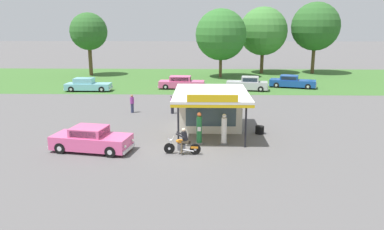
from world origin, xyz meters
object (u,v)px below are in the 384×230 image
object	(u,v)px
parked_car_back_row_far_right	(181,83)
bystander_leaning_by_kiosk	(132,103)
featured_classic_sedan	(91,140)
gas_pump_offside	(224,130)
bystander_chatting_near_pumps	(172,104)
parked_car_back_row_right	(292,82)
parked_car_back_row_far_left	(87,85)
spare_tire_stack	(260,130)
gas_pump_nearside	(199,130)
motorcycle_with_rider	(183,143)
parked_car_back_row_left	(247,84)

from	to	relation	value
parked_car_back_row_far_right	bystander_leaning_by_kiosk	distance (m)	12.95
featured_classic_sedan	gas_pump_offside	bearing A→B (deg)	10.63
gas_pump_offside	bystander_chatting_near_pumps	bearing A→B (deg)	115.30
gas_pump_offside	parked_car_back_row_right	distance (m)	24.12
parked_car_back_row_far_right	bystander_chatting_near_pumps	xyz separation A→B (m)	(-0.09, -12.69, 0.11)
featured_classic_sedan	parked_car_back_row_far_left	xyz separation A→B (m)	(-6.42, 20.61, -0.01)
bystander_leaning_by_kiosk	spare_tire_stack	size ratio (longest dim) A/B	2.62
gas_pump_nearside	spare_tire_stack	distance (m)	4.86
motorcycle_with_rider	spare_tire_stack	world-z (taller)	motorcycle_with_rider
parked_car_back_row_far_left	bystander_leaning_by_kiosk	size ratio (longest dim) A/B	3.36
parked_car_back_row_left	spare_tire_stack	size ratio (longest dim) A/B	8.35
gas_pump_offside	motorcycle_with_rider	distance (m)	3.19
spare_tire_stack	motorcycle_with_rider	bearing A→B (deg)	-139.80
parked_car_back_row_left	bystander_leaning_by_kiosk	bearing A→B (deg)	-134.34
parked_car_back_row_far_left	bystander_leaning_by_kiosk	xyz separation A→B (m)	(7.05, -10.58, 0.15)
featured_classic_sedan	bystander_leaning_by_kiosk	distance (m)	10.04
featured_classic_sedan	spare_tire_stack	distance (m)	11.33
featured_classic_sedan	spare_tire_stack	xyz separation A→B (m)	(10.64, 3.87, -0.41)
bystander_chatting_near_pumps	parked_car_back_row_right	bearing A→B (deg)	46.20
featured_classic_sedan	bystander_leaning_by_kiosk	bearing A→B (deg)	86.41
spare_tire_stack	gas_pump_nearside	bearing A→B (deg)	-150.52
gas_pump_nearside	parked_car_back_row_far_left	size ratio (longest dim) A/B	0.39
gas_pump_offside	parked_car_back_row_far_left	size ratio (longest dim) A/B	0.37
parked_car_back_row_far_left	spare_tire_stack	xyz separation A→B (m)	(17.06, -16.73, -0.40)
parked_car_back_row_left	bystander_leaning_by_kiosk	world-z (taller)	parked_car_back_row_left
parked_car_back_row_left	parked_car_back_row_right	world-z (taller)	parked_car_back_row_left
featured_classic_sedan	bystander_leaning_by_kiosk	size ratio (longest dim) A/B	3.21
gas_pump_offside	parked_car_back_row_far_right	distance (m)	21.31
gas_pump_offside	parked_car_back_row_far_right	world-z (taller)	gas_pump_offside
parked_car_back_row_far_right	spare_tire_stack	xyz separation A→B (m)	(6.44, -18.60, -0.42)
gas_pump_nearside	parked_car_back_row_left	size ratio (longest dim) A/B	0.41
parked_car_back_row_far_right	parked_car_back_row_right	xyz separation A→B (m)	(13.26, 1.23, -0.03)
gas_pump_nearside	parked_car_back_row_far_right	world-z (taller)	gas_pump_nearside
featured_classic_sedan	spare_tire_stack	size ratio (longest dim) A/B	8.43
motorcycle_with_rider	parked_car_back_row_far_right	size ratio (longest dim) A/B	0.39
parked_car_back_row_far_left	parked_car_back_row_far_right	bearing A→B (deg)	9.97
parked_car_back_row_left	bystander_leaning_by_kiosk	distance (m)	16.05
parked_car_back_row_far_left	spare_tire_stack	size ratio (longest dim) A/B	8.81
parked_car_back_row_far_right	bystander_chatting_near_pumps	size ratio (longest dim) A/B	3.68
motorcycle_with_rider	bystander_leaning_by_kiosk	size ratio (longest dim) A/B	1.38
gas_pump_offside	bystander_leaning_by_kiosk	world-z (taller)	gas_pump_offside
motorcycle_with_rider	bystander_chatting_near_pumps	size ratio (longest dim) A/B	1.43
featured_classic_sedan	bystander_chatting_near_pumps	world-z (taller)	bystander_chatting_near_pumps
gas_pump_nearside	spare_tire_stack	bearing A→B (deg)	29.48
spare_tire_stack	gas_pump_offside	bearing A→B (deg)	-137.88
bystander_leaning_by_kiosk	spare_tire_stack	world-z (taller)	bystander_leaning_by_kiosk
bystander_leaning_by_kiosk	spare_tire_stack	bearing A→B (deg)	-31.57
parked_car_back_row_left	parked_car_back_row_far_left	size ratio (longest dim) A/B	0.95
featured_classic_sedan	parked_car_back_row_far_left	size ratio (longest dim) A/B	0.96
gas_pump_nearside	motorcycle_with_rider	size ratio (longest dim) A/B	0.95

